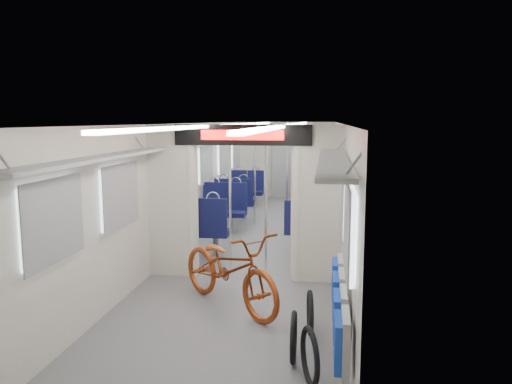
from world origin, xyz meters
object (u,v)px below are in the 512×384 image
at_px(flip_bench, 339,305).
at_px(stanchion_near_left, 230,196).
at_px(stanchion_far_right, 287,175).
at_px(seat_bay_far_left, 241,192).
at_px(stanchion_near_right, 266,199).
at_px(seat_bay_far_right, 315,192).
at_px(bike_hoop_b, 294,340).
at_px(seat_bay_near_left, 214,213).
at_px(stanchion_far_left, 255,174).
at_px(seat_bay_near_right, 311,215).
at_px(bike_hoop_c, 310,315).
at_px(bike_hoop_a, 310,359).
at_px(bicycle, 229,268).

relative_size(flip_bench, stanchion_near_left, 0.90).
bearing_deg(stanchion_far_right, flip_bench, -80.81).
xyz_separation_m(seat_bay_far_left, stanchion_near_right, (1.22, -4.80, 0.60)).
distance_m(seat_bay_far_right, stanchion_far_right, 1.77).
distance_m(bike_hoop_b, seat_bay_near_left, 5.03).
relative_size(seat_bay_far_left, stanchion_far_right, 0.92).
relative_size(seat_bay_far_left, stanchion_near_right, 0.92).
bearing_deg(seat_bay_near_left, seat_bay_far_right, 59.74).
xyz_separation_m(stanchion_near_right, stanchion_far_right, (0.07, 3.32, 0.00)).
xyz_separation_m(seat_bay_far_right, stanchion_far_left, (-1.32, -1.43, 0.58)).
distance_m(flip_bench, seat_bay_near_right, 4.86).
height_order(bike_hoop_c, stanchion_near_right, stanchion_near_right).
relative_size(bike_hoop_c, stanchion_near_left, 0.22).
relative_size(bike_hoop_a, stanchion_near_right, 0.24).
bearing_deg(bike_hoop_c, stanchion_far_left, 104.01).
bearing_deg(bike_hoop_c, seat_bay_near_left, 116.49).
distance_m(bicycle, bike_hoop_c, 1.27).
relative_size(bicycle, bike_hoop_c, 3.85).
height_order(bicycle, seat_bay_near_left, seat_bay_near_left).
bearing_deg(flip_bench, stanchion_far_left, 105.31).
relative_size(bicycle, stanchion_far_left, 0.84).
xyz_separation_m(bike_hoop_b, stanchion_near_left, (-1.23, 3.16, 0.91)).
xyz_separation_m(seat_bay_near_right, stanchion_near_left, (-1.25, -1.77, 0.62)).
bearing_deg(seat_bay_near_left, seat_bay_near_right, 7.93).
bearing_deg(stanchion_near_left, stanchion_far_left, 91.15).
distance_m(bike_hoop_a, seat_bay_near_right, 5.33).
relative_size(flip_bench, bike_hoop_c, 4.11).
distance_m(seat_bay_near_right, stanchion_far_left, 2.10).
distance_m(bike_hoop_b, stanchion_far_left, 6.63).
distance_m(bike_hoop_b, bike_hoop_c, 0.69).
bearing_deg(bike_hoop_c, flip_bench, -62.97).
xyz_separation_m(seat_bay_near_left, seat_bay_far_left, (0.00, 3.11, -0.02)).
bearing_deg(flip_bench, bike_hoop_b, -168.63).
bearing_deg(bike_hoop_b, bike_hoop_a, -66.43).
distance_m(bike_hoop_a, seat_bay_far_right, 8.27).
bearing_deg(bike_hoop_c, stanchion_near_left, 118.95).
relative_size(flip_bench, stanchion_near_right, 0.90).
relative_size(bicycle, bike_hoop_b, 3.71).
xyz_separation_m(bicycle, seat_bay_far_right, (0.92, 6.52, 0.06)).
height_order(flip_bench, bike_hoop_a, flip_bench).
bearing_deg(seat_bay_far_left, bicycle, -81.58).
xyz_separation_m(bike_hoop_a, stanchion_far_right, (-0.74, 6.69, 0.90)).
height_order(seat_bay_near_right, stanchion_near_right, stanchion_near_right).
height_order(flip_bench, stanchion_near_left, stanchion_near_left).
bearing_deg(stanchion_near_left, seat_bay_near_left, 112.21).
distance_m(seat_bay_far_right, stanchion_near_left, 4.91).
bearing_deg(flip_bench, seat_bay_near_left, 116.56).
height_order(seat_bay_far_right, stanchion_far_left, stanchion_far_left).
bearing_deg(stanchion_near_left, stanchion_near_right, -16.50).
bearing_deg(stanchion_far_right, bike_hoop_b, -84.85).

